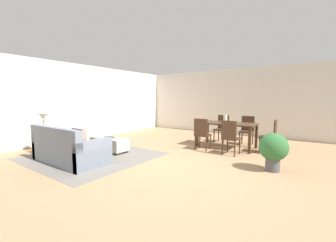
% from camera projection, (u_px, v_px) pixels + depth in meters
% --- Properties ---
extents(ground_plane, '(10.80, 10.80, 0.00)m').
position_uv_depth(ground_plane, '(174.00, 165.00, 4.78)').
color(ground_plane, '#9E7A56').
extents(wall_back, '(9.00, 0.12, 2.70)m').
position_uv_depth(wall_back, '(243.00, 102.00, 8.69)').
color(wall_back, silver).
rests_on(wall_back, ground_plane).
extents(wall_left, '(0.12, 11.00, 2.70)m').
position_uv_depth(wall_left, '(78.00, 102.00, 7.64)').
color(wall_left, silver).
rests_on(wall_left, ground_plane).
extents(area_rug, '(3.00, 2.80, 0.01)m').
position_uv_depth(area_rug, '(92.00, 156.00, 5.56)').
color(area_rug, slate).
rests_on(area_rug, ground_plane).
extents(couch, '(1.93, 0.88, 0.86)m').
position_uv_depth(couch, '(69.00, 150.00, 4.99)').
color(couch, slate).
rests_on(couch, ground_plane).
extents(ottoman_table, '(1.15, 0.48, 0.39)m').
position_uv_depth(ottoman_table, '(109.00, 143.00, 6.03)').
color(ottoman_table, '#B7AD9E').
rests_on(ottoman_table, ground_plane).
extents(side_table, '(0.40, 0.40, 0.57)m').
position_uv_depth(side_table, '(45.00, 137.00, 5.75)').
color(side_table, brown).
rests_on(side_table, ground_plane).
extents(table_lamp, '(0.26, 0.26, 0.53)m').
position_uv_depth(table_lamp, '(44.00, 117.00, 5.69)').
color(table_lamp, brown).
rests_on(table_lamp, side_table).
extents(dining_table, '(1.70, 0.86, 0.76)m').
position_uv_depth(dining_table, '(226.00, 126.00, 6.47)').
color(dining_table, '#422B1C').
rests_on(dining_table, ground_plane).
extents(dining_chair_near_left, '(0.43, 0.43, 0.92)m').
position_uv_depth(dining_chair_near_left, '(202.00, 132.00, 6.13)').
color(dining_chair_near_left, '#422B1C').
rests_on(dining_chair_near_left, ground_plane).
extents(dining_chair_near_right, '(0.42, 0.42, 0.92)m').
position_uv_depth(dining_chair_near_right, '(230.00, 136.00, 5.59)').
color(dining_chair_near_right, '#422B1C').
rests_on(dining_chair_near_right, ground_plane).
extents(dining_chair_far_left, '(0.43, 0.43, 0.92)m').
position_uv_depth(dining_chair_far_left, '(222.00, 127.00, 7.36)').
color(dining_chair_far_left, '#422B1C').
rests_on(dining_chair_far_left, ground_plane).
extents(dining_chair_far_right, '(0.42, 0.42, 0.92)m').
position_uv_depth(dining_chair_far_right, '(247.00, 129.00, 6.90)').
color(dining_chair_far_right, '#422B1C').
rests_on(dining_chair_far_right, ground_plane).
extents(dining_chair_head_east, '(0.42, 0.42, 0.92)m').
position_uv_depth(dining_chair_head_east, '(271.00, 135.00, 5.75)').
color(dining_chair_head_east, '#422B1C').
rests_on(dining_chair_head_east, ground_plane).
extents(vase_centerpiece, '(0.12, 0.12, 0.24)m').
position_uv_depth(vase_centerpiece, '(225.00, 119.00, 6.44)').
color(vase_centerpiece, silver).
rests_on(vase_centerpiece, dining_table).
extents(book_on_ottoman, '(0.29, 0.24, 0.03)m').
position_uv_depth(book_on_ottoman, '(109.00, 137.00, 5.99)').
color(book_on_ottoman, '#333338').
rests_on(book_on_ottoman, ottoman_table).
extents(potted_plant, '(0.57, 0.57, 0.79)m').
position_uv_depth(potted_plant, '(273.00, 149.00, 4.36)').
color(potted_plant, '#4C4C51').
rests_on(potted_plant, ground_plane).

